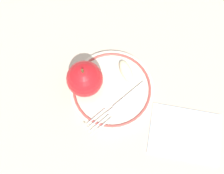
% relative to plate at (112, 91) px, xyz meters
% --- Properties ---
extents(ground_plane, '(2.00, 2.00, 0.00)m').
position_rel_plate_xyz_m(ground_plane, '(-0.02, 0.00, -0.01)').
color(ground_plane, '#BBAA96').
extents(plate, '(0.19, 0.19, 0.02)m').
position_rel_plate_xyz_m(plate, '(0.00, 0.00, 0.00)').
color(plate, beige).
rests_on(plate, ground_plane).
extents(apple_red_whole, '(0.08, 0.08, 0.09)m').
position_rel_plate_xyz_m(apple_red_whole, '(-0.06, 0.01, 0.05)').
color(apple_red_whole, red).
rests_on(apple_red_whole, plate).
extents(apple_slice_front, '(0.04, 0.06, 0.02)m').
position_rel_plate_xyz_m(apple_slice_front, '(0.03, 0.04, 0.02)').
color(apple_slice_front, beige).
rests_on(apple_slice_front, plate).
extents(fork, '(0.14, 0.12, 0.00)m').
position_rel_plate_xyz_m(fork, '(0.01, -0.04, 0.01)').
color(fork, silver).
rests_on(fork, plate).
extents(napkin_folded, '(0.17, 0.14, 0.01)m').
position_rel_plate_xyz_m(napkin_folded, '(0.16, -0.10, -0.01)').
color(napkin_folded, silver).
rests_on(napkin_folded, ground_plane).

